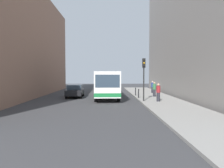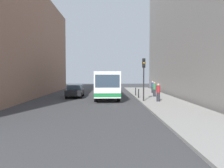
% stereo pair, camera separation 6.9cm
% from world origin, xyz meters
% --- Properties ---
extents(ground_plane, '(80.00, 80.00, 0.00)m').
position_xyz_m(ground_plane, '(0.00, 0.00, 0.00)').
color(ground_plane, '#38383A').
extents(sidewalk, '(4.40, 40.00, 0.15)m').
position_xyz_m(sidewalk, '(5.40, 0.00, 0.07)').
color(sidewalk, gray).
rests_on(sidewalk, ground).
extents(building_left, '(7.00, 32.00, 13.13)m').
position_xyz_m(building_left, '(-11.50, 4.00, 6.56)').
color(building_left, '#936B56').
rests_on(building_left, ground).
extents(building_right, '(7.00, 32.00, 17.17)m').
position_xyz_m(building_right, '(11.50, 4.00, 8.59)').
color(building_right, gray).
rests_on(building_right, ground).
extents(bus, '(2.85, 11.09, 3.00)m').
position_xyz_m(bus, '(-0.11, 3.39, 1.73)').
color(bus, white).
rests_on(bus, ground).
extents(car_beside_bus, '(1.97, 4.45, 1.48)m').
position_xyz_m(car_beside_bus, '(-3.81, 3.80, 0.78)').
color(car_beside_bus, black).
rests_on(car_beside_bus, ground).
extents(car_behind_bus, '(1.89, 4.41, 1.48)m').
position_xyz_m(car_behind_bus, '(-0.35, 13.24, 0.78)').
color(car_behind_bus, silver).
rests_on(car_behind_bus, ground).
extents(traffic_light, '(0.28, 0.33, 4.10)m').
position_xyz_m(traffic_light, '(3.55, -1.27, 3.01)').
color(traffic_light, black).
rests_on(traffic_light, sidewalk).
extents(bollard_near, '(0.11, 0.11, 0.95)m').
position_xyz_m(bollard_near, '(3.45, 1.56, 0.62)').
color(bollard_near, black).
rests_on(bollard_near, sidewalk).
extents(bollard_mid, '(0.11, 0.11, 0.95)m').
position_xyz_m(bollard_mid, '(3.45, 4.18, 0.62)').
color(bollard_mid, black).
rests_on(bollard_mid, sidewalk).
extents(pedestrian_near_signal, '(0.38, 0.38, 1.70)m').
position_xyz_m(pedestrian_near_signal, '(4.89, -1.62, 1.00)').
color(pedestrian_near_signal, '#26262D').
rests_on(pedestrian_near_signal, sidewalk).
extents(pedestrian_mid_sidewalk, '(0.38, 0.38, 1.68)m').
position_xyz_m(pedestrian_mid_sidewalk, '(5.46, 2.91, 0.99)').
color(pedestrian_mid_sidewalk, '#26262D').
rests_on(pedestrian_mid_sidewalk, sidewalk).
extents(pedestrian_far_sidewalk, '(0.38, 0.38, 1.63)m').
position_xyz_m(pedestrian_far_sidewalk, '(6.22, 7.76, 0.96)').
color(pedestrian_far_sidewalk, '#26262D').
rests_on(pedestrian_far_sidewalk, sidewalk).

